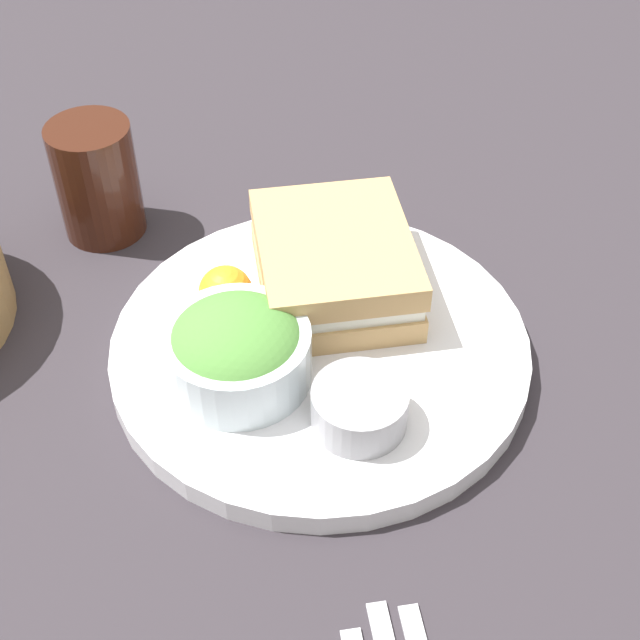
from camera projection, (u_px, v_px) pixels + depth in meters
ground_plane at (320, 357)px, 0.67m from camera, size 4.00×4.00×0.00m
plate at (320, 348)px, 0.66m from camera, size 0.31×0.31×0.02m
sandwich at (332, 263)px, 0.68m from camera, size 0.17×0.15×0.05m
salad_bowl at (237, 349)px, 0.61m from camera, size 0.10×0.10×0.06m
dressing_cup at (359, 408)px, 0.59m from camera, size 0.06×0.06×0.03m
orange_wedge at (226, 292)px, 0.66m from camera, size 0.04×0.04×0.04m
drink_glass at (97, 180)px, 0.74m from camera, size 0.07×0.07×0.10m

